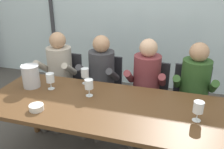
{
  "coord_description": "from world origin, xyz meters",
  "views": [
    {
      "loc": [
        0.65,
        -1.82,
        1.88
      ],
      "look_at": [
        0.0,
        0.35,
        0.92
      ],
      "focal_mm": 38.28,
      "sensor_mm": 36.0,
      "label": 1
    }
  ],
  "objects": [
    {
      "name": "wine_glass_by_right_taster",
      "position": [
        -0.31,
        0.37,
        0.89
      ],
      "size": [
        0.08,
        0.08,
        0.17
      ],
      "color": "silver",
      "rests_on": "dining_table"
    },
    {
      "name": "wine_glass_center_pour",
      "position": [
        0.84,
        -0.04,
        0.89
      ],
      "size": [
        0.08,
        0.08,
        0.17
      ],
      "color": "silver",
      "rests_on": "dining_table"
    },
    {
      "name": "chair_left_of_center",
      "position": [
        -0.27,
        0.9,
        0.52
      ],
      "size": [
        0.44,
        0.44,
        0.89
      ],
      "rotation": [
        0.0,
        0.0,
        0.0
      ],
      "color": "#232328",
      "rests_on": "ground"
    },
    {
      "name": "ground",
      "position": [
        0.0,
        1.0,
        0.0
      ],
      "size": [
        14.0,
        14.0,
        0.0
      ],
      "primitive_type": "plane",
      "color": "#4C4742"
    },
    {
      "name": "hillside_vineyard",
      "position": [
        0.0,
        5.15,
        1.07
      ],
      "size": [
        13.42,
        2.4,
        2.14
      ],
      "primitive_type": "cube",
      "color": "#568942",
      "rests_on": "ground"
    },
    {
      "name": "wine_glass_by_left_taster",
      "position": [
        -0.16,
        0.11,
        0.89
      ],
      "size": [
        0.08,
        0.08,
        0.17
      ],
      "color": "silver",
      "rests_on": "dining_table"
    },
    {
      "name": "window_mullion_left",
      "position": [
        -1.67,
        2.12,
        1.3
      ],
      "size": [
        0.06,
        0.06,
        2.6
      ],
      "primitive_type": "cube",
      "color": "#38383D",
      "rests_on": "ground"
    },
    {
      "name": "chair_center",
      "position": [
        0.33,
        0.85,
        0.52
      ],
      "size": [
        0.49,
        0.49,
        0.89
      ],
      "rotation": [
        0.0,
        0.0,
        -0.12
      ],
      "color": "#232328",
      "rests_on": "ground"
    },
    {
      "name": "wine_glass_near_bucket",
      "position": [
        -0.6,
        0.14,
        0.89
      ],
      "size": [
        0.08,
        0.08,
        0.17
      ],
      "color": "silver",
      "rests_on": "dining_table"
    },
    {
      "name": "person_charcoal_jacket",
      "position": [
        -0.27,
        0.73,
        0.69
      ],
      "size": [
        0.47,
        0.62,
        1.21
      ],
      "rotation": [
        0.0,
        0.0,
        -0.04
      ],
      "color": "#38383D",
      "rests_on": "ground"
    },
    {
      "name": "ice_bucket_primary",
      "position": [
        -0.82,
        0.13,
        0.89
      ],
      "size": [
        0.18,
        0.18,
        0.24
      ],
      "color": "#B7B7BC",
      "rests_on": "dining_table"
    },
    {
      "name": "person_beige_jumper",
      "position": [
        -0.85,
        0.73,
        0.69
      ],
      "size": [
        0.47,
        0.62,
        1.21
      ],
      "rotation": [
        0.0,
        0.0,
        0.04
      ],
      "color": "#B7AD9E",
      "rests_on": "ground"
    },
    {
      "name": "dining_table",
      "position": [
        0.0,
        0.0,
        0.69
      ],
      "size": [
        2.22,
        0.91,
        0.77
      ],
      "color": "brown",
      "rests_on": "ground"
    },
    {
      "name": "person_maroon_top",
      "position": [
        0.3,
        0.73,
        0.69
      ],
      "size": [
        0.47,
        0.61,
        1.21
      ],
      "rotation": [
        0.0,
        0.0,
        0.02
      ],
      "color": "brown",
      "rests_on": "ground"
    },
    {
      "name": "chair_right_of_center",
      "position": [
        0.82,
        0.86,
        0.52
      ],
      "size": [
        0.45,
        0.45,
        0.89
      ],
      "rotation": [
        0.0,
        0.0,
        0.01
      ],
      "color": "#232328",
      "rests_on": "ground"
    },
    {
      "name": "person_olive_shirt",
      "position": [
        0.84,
        0.73,
        0.69
      ],
      "size": [
        0.48,
        0.62,
        1.21
      ],
      "rotation": [
        0.0,
        0.0,
        -0.05
      ],
      "color": "#2D5123",
      "rests_on": "ground"
    },
    {
      "name": "tasting_bowl",
      "position": [
        -0.51,
        -0.27,
        0.79
      ],
      "size": [
        0.13,
        0.13,
        0.05
      ],
      "primitive_type": "cylinder",
      "color": "silver",
      "rests_on": "dining_table"
    },
    {
      "name": "window_glass_panel",
      "position": [
        0.0,
        2.14,
        1.3
      ],
      "size": [
        7.42,
        0.03,
        2.6
      ],
      "primitive_type": "cube",
      "color": "silver",
      "rests_on": "ground"
    },
    {
      "name": "chair_near_curtain",
      "position": [
        -0.83,
        0.86,
        0.52
      ],
      "size": [
        0.45,
        0.45,
        0.89
      ],
      "rotation": [
        0.0,
        0.0,
        -0.02
      ],
      "color": "#232328",
      "rests_on": "ground"
    }
  ]
}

